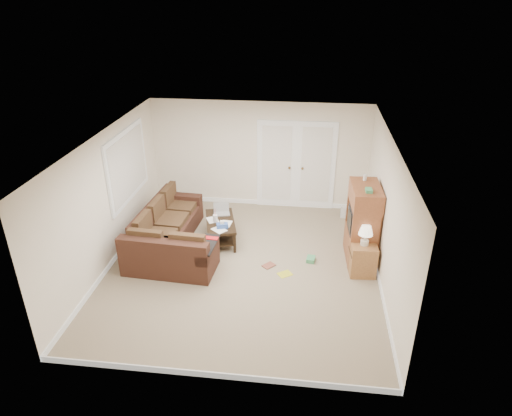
# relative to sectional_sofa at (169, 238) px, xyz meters

# --- Properties ---
(floor) EXTENTS (5.50, 5.50, 0.00)m
(floor) POSITION_rel_sectional_sofa_xyz_m (1.53, -0.37, -0.31)
(floor) COLOR gray
(floor) RESTS_ON ground
(ceiling) EXTENTS (5.00, 5.50, 0.02)m
(ceiling) POSITION_rel_sectional_sofa_xyz_m (1.53, -0.37, 2.19)
(ceiling) COLOR silver
(ceiling) RESTS_ON wall_back
(wall_left) EXTENTS (0.02, 5.50, 2.50)m
(wall_left) POSITION_rel_sectional_sofa_xyz_m (-0.97, -0.37, 0.94)
(wall_left) COLOR white
(wall_left) RESTS_ON floor
(wall_right) EXTENTS (0.02, 5.50, 2.50)m
(wall_right) POSITION_rel_sectional_sofa_xyz_m (4.03, -0.37, 0.94)
(wall_right) COLOR white
(wall_right) RESTS_ON floor
(wall_back) EXTENTS (5.00, 0.02, 2.50)m
(wall_back) POSITION_rel_sectional_sofa_xyz_m (1.53, 2.38, 0.94)
(wall_back) COLOR white
(wall_back) RESTS_ON floor
(wall_front) EXTENTS (5.00, 0.02, 2.50)m
(wall_front) POSITION_rel_sectional_sofa_xyz_m (1.53, -3.12, 0.94)
(wall_front) COLOR white
(wall_front) RESTS_ON floor
(baseboards) EXTENTS (5.00, 5.50, 0.10)m
(baseboards) POSITION_rel_sectional_sofa_xyz_m (1.53, -0.37, -0.26)
(baseboards) COLOR silver
(baseboards) RESTS_ON floor
(french_doors) EXTENTS (1.80, 0.05, 2.13)m
(french_doors) POSITION_rel_sectional_sofa_xyz_m (2.38, 2.35, 0.73)
(french_doors) COLOR silver
(french_doors) RESTS_ON floor
(window_left) EXTENTS (0.05, 1.92, 1.42)m
(window_left) POSITION_rel_sectional_sofa_xyz_m (-0.94, 0.63, 1.24)
(window_left) COLOR silver
(window_left) RESTS_ON wall_left
(sectional_sofa) EXTENTS (1.75, 2.65, 0.79)m
(sectional_sofa) POSITION_rel_sectional_sofa_xyz_m (0.00, 0.00, 0.00)
(sectional_sofa) COLOR #3F2218
(sectional_sofa) RESTS_ON floor
(coffee_table) EXTENTS (0.83, 1.23, 0.77)m
(coffee_table) POSITION_rel_sectional_sofa_xyz_m (0.93, 0.57, -0.06)
(coffee_table) COLOR black
(coffee_table) RESTS_ON floor
(tv_armoire) EXTENTS (0.56, 0.97, 1.63)m
(tv_armoire) POSITION_rel_sectional_sofa_xyz_m (3.73, 0.22, 0.46)
(tv_armoire) COLOR brown
(tv_armoire) RESTS_ON floor
(side_cabinet) EXTENTS (0.49, 0.49, 0.98)m
(side_cabinet) POSITION_rel_sectional_sofa_xyz_m (3.73, -0.31, 0.04)
(side_cabinet) COLOR #9A6638
(side_cabinet) RESTS_ON floor
(space_heater) EXTENTS (0.13, 0.11, 0.28)m
(space_heater) POSITION_rel_sectional_sofa_xyz_m (3.51, 1.90, -0.17)
(space_heater) COLOR silver
(space_heater) RESTS_ON floor
(floor_magazine) EXTENTS (0.32, 0.31, 0.01)m
(floor_magazine) POSITION_rel_sectional_sofa_xyz_m (2.33, -0.53, -0.31)
(floor_magazine) COLOR gold
(floor_magazine) RESTS_ON floor
(floor_greenbox) EXTENTS (0.18, 0.22, 0.08)m
(floor_greenbox) POSITION_rel_sectional_sofa_xyz_m (2.80, -0.03, -0.27)
(floor_greenbox) COLOR #43945C
(floor_greenbox) RESTS_ON floor
(floor_book) EXTENTS (0.28, 0.29, 0.02)m
(floor_book) POSITION_rel_sectional_sofa_xyz_m (1.95, -0.24, -0.30)
(floor_book) COLOR brown
(floor_book) RESTS_ON floor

